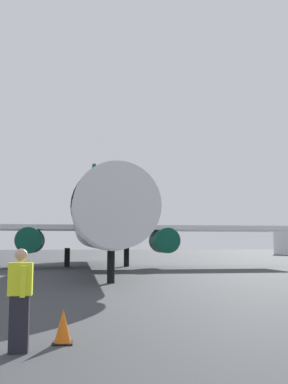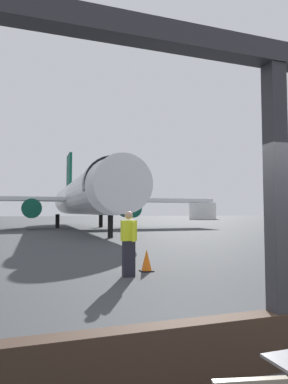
{
  "view_description": "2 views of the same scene",
  "coord_description": "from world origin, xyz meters",
  "px_view_note": "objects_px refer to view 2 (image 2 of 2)",
  "views": [
    {
      "loc": [
        0.78,
        -2.48,
        1.81
      ],
      "look_at": [
        3.8,
        18.24,
        4.25
      ],
      "focal_mm": 42.04,
      "sensor_mm": 36.0,
      "label": 1
    },
    {
      "loc": [
        -2.64,
        -3.12,
        1.71
      ],
      "look_at": [
        3.61,
        15.61,
        2.92
      ],
      "focal_mm": 31.14,
      "sensor_mm": 36.0,
      "label": 2
    }
  ],
  "objects_px": {
    "airplane": "(83,196)",
    "traffic_cone": "(147,261)",
    "ground_crew_worker": "(129,243)",
    "fuel_storage_tank": "(203,211)"
  },
  "relations": [
    {
      "from": "airplane",
      "to": "ground_crew_worker",
      "type": "bearing_deg",
      "value": -95.41
    },
    {
      "from": "airplane",
      "to": "traffic_cone",
      "type": "relative_size",
      "value": 53.22
    },
    {
      "from": "airplane",
      "to": "traffic_cone",
      "type": "height_order",
      "value": "airplane"
    },
    {
      "from": "airplane",
      "to": "fuel_storage_tank",
      "type": "height_order",
      "value": "airplane"
    },
    {
      "from": "traffic_cone",
      "to": "fuel_storage_tank",
      "type": "bearing_deg",
      "value": 60.38
    },
    {
      "from": "ground_crew_worker",
      "to": "traffic_cone",
      "type": "relative_size",
      "value": 2.76
    },
    {
      "from": "ground_crew_worker",
      "to": "traffic_cone",
      "type": "xyz_separation_m",
      "value": [
        0.71,
        0.6,
        -0.6
      ]
    },
    {
      "from": "ground_crew_worker",
      "to": "fuel_storage_tank",
      "type": "xyz_separation_m",
      "value": [
        39.14,
        68.19,
        1.19
      ]
    },
    {
      "from": "airplane",
      "to": "ground_crew_worker",
      "type": "xyz_separation_m",
      "value": [
        -2.51,
        -26.46,
        -2.48
      ]
    },
    {
      "from": "airplane",
      "to": "ground_crew_worker",
      "type": "relative_size",
      "value": 19.31
    }
  ]
}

